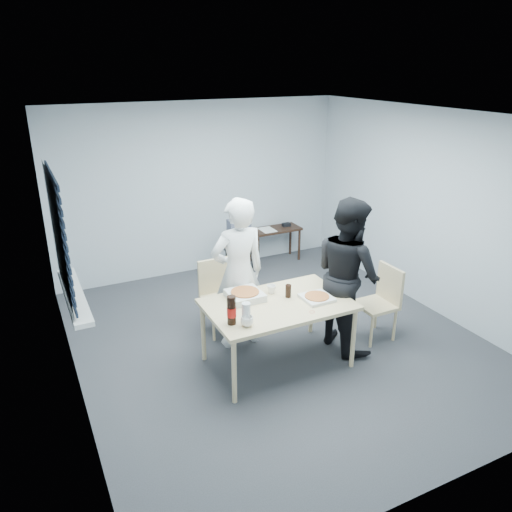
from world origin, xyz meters
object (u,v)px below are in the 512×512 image
chair_right (382,297)px  backpack (239,235)px  chair_far (218,291)px  dining_table (278,308)px  person_white (238,274)px  mug_a (247,321)px  stool (239,255)px  mug_b (272,289)px  side_table (275,233)px  person_black (348,274)px  soda_bottle (232,311)px

chair_right → backpack: backpack is taller
chair_far → backpack: bearing=55.1°
dining_table → chair_right: (1.39, -0.03, -0.17)m
person_white → mug_a: 0.93m
dining_table → stool: dining_table is taller
chair_right → person_white: (-1.59, 0.61, 0.37)m
person_white → backpack: bearing=-114.8°
backpack → mug_b: size_ratio=4.53×
side_table → stool: size_ratio=1.61×
dining_table → mug_a: (-0.50, -0.29, 0.11)m
person_black → mug_b: (-0.85, 0.22, -0.10)m
soda_bottle → person_black: bearing=8.2°
chair_right → soda_bottle: (-2.00, -0.17, 0.37)m
mug_b → mug_a: bearing=-135.7°
chair_far → person_black: bearing=-39.6°
dining_table → soda_bottle: size_ratio=5.19×
side_table → backpack: backpack is taller
soda_bottle → stool: bearing=64.1°
dining_table → stool: 2.27m
chair_far → mug_b: size_ratio=8.90×
side_table → mug_b: size_ratio=8.43×
stool → chair_right: bearing=-69.1°
soda_bottle → mug_a: bearing=-41.6°
stool → mug_b: mug_b is taller
chair_right → dining_table: bearing=178.9°
chair_right → mug_a: 1.93m
person_black → soda_bottle: 1.53m
dining_table → mug_b: 0.27m
dining_table → chair_right: 1.40m
mug_b → side_table: bearing=60.9°
chair_right → stool: chair_right is taller
backpack → mug_a: size_ratio=3.69×
side_table → mug_b: (-1.37, -2.45, 0.30)m
dining_table → backpack: backpack is taller
mug_a → backpack: bearing=67.2°
chair_far → mug_b: (0.33, -0.76, 0.27)m
side_table → person_white: bearing=-127.3°
person_white → dining_table: bearing=108.8°
mug_b → chair_right: bearing=-11.4°
person_white → mug_a: bearing=70.9°
stool → soda_bottle: bearing=-115.9°
mug_b → soda_bottle: size_ratio=0.34×
backpack → side_table: bearing=16.2°
person_white → stool: 1.84m
chair_far → soda_bottle: 1.29m
side_table → chair_right: bearing=-90.6°
chair_right → mug_a: (-1.89, -0.27, 0.27)m
chair_far → mug_a: (-0.22, -1.30, 0.27)m
chair_right → mug_a: chair_right is taller
chair_far → stool: size_ratio=1.70×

